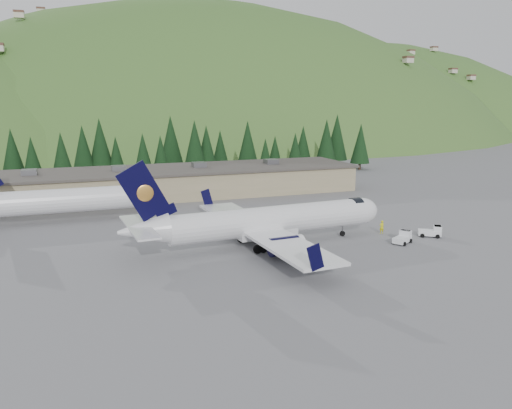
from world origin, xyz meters
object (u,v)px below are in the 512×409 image
(terminal_building, at_px, (174,181))
(baggage_tug_b, at_px, (432,232))
(airliner, at_px, (265,222))
(ramp_worker, at_px, (382,227))
(second_airliner, at_px, (60,200))
(baggage_tug_a, at_px, (403,238))

(terminal_building, bearing_deg, baggage_tug_b, -57.73)
(airliner, bearing_deg, ramp_worker, -3.47)
(ramp_worker, bearing_deg, airliner, 4.35)
(second_airliner, distance_m, terminal_building, 25.55)
(airliner, height_order, baggage_tug_a, airliner)
(baggage_tug_b, height_order, terminal_building, terminal_building)
(airliner, bearing_deg, baggage_tug_a, -19.40)
(baggage_tug_a, relative_size, ramp_worker, 1.73)
(terminal_building, bearing_deg, baggage_tug_a, -64.01)
(second_airliner, distance_m, ramp_worker, 46.48)
(terminal_building, xyz_separation_m, ramp_worker, (20.95, -38.01, -1.71))
(second_airliner, xyz_separation_m, terminal_building, (19.91, 16.00, -0.70))
(airliner, height_order, baggage_tug_b, airliner)
(airliner, distance_m, terminal_building, 38.28)
(baggage_tug_b, xyz_separation_m, terminal_building, (-26.30, 41.65, 1.94))
(second_airliner, xyz_separation_m, ramp_worker, (40.86, -22.01, -2.41))
(baggage_tug_b, bearing_deg, ramp_worker, 179.47)
(second_airliner, distance_m, baggage_tug_b, 52.92)
(baggage_tug_b, distance_m, ramp_worker, 6.47)
(terminal_building, bearing_deg, second_airliner, -141.22)
(baggage_tug_a, height_order, terminal_building, terminal_building)
(baggage_tug_a, bearing_deg, airliner, 134.18)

